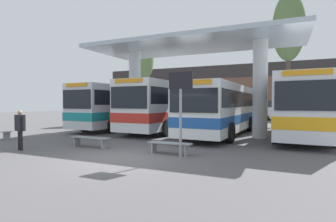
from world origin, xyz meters
The scene contains 14 objects.
ground_plane centered at (0.00, 0.00, 0.00)m, with size 100.00×100.00×0.00m, color #565456.
townhouse_backdrop centered at (0.00, 27.33, 4.12)m, with size 40.00×0.58×7.08m.
station_canopy centered at (0.00, 7.94, 4.82)m, with size 13.31×5.46×5.82m.
transit_bus_left_bay centered at (-6.18, 9.73, 1.83)m, with size 2.92×10.35×3.27m.
transit_bus_center_bay centered at (-2.15, 9.74, 1.89)m, with size 3.18×10.90×3.38m.
transit_bus_right_bay centered at (1.86, 8.55, 1.73)m, with size 3.02×10.49×3.09m.
transit_bus_far_right_bay centered at (6.44, 9.46, 1.88)m, with size 3.12×11.17×3.37m.
waiting_bench_near_pillar centered at (-2.58, 1.49, 0.35)m, with size 1.96×0.44×0.46m.
waiting_bench_far_platform centered at (1.37, 1.49, 0.34)m, with size 1.77×0.44×0.46m.
info_sign_platform centered at (2.06, 0.88, 2.21)m, with size 0.90×0.09×3.11m.
pedestrian_waiting centered at (-4.78, -0.32, 1.04)m, with size 0.63×0.32×1.70m.
poplar_tree_behind_left centered at (5.65, 17.93, 8.68)m, with size 2.75×2.75×11.80m.
poplar_tree_behind_right centered at (-8.10, 16.17, 6.57)m, with size 2.09×2.09×8.96m.
parked_car_street centered at (4.99, 24.80, 1.09)m, with size 4.70×2.20×2.30m.
Camera 1 is at (5.50, -7.84, 2.01)m, focal length 28.00 mm.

